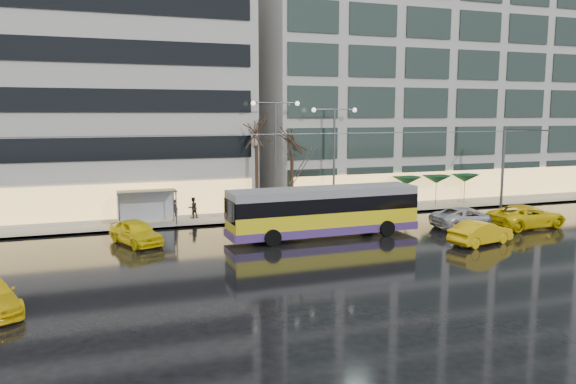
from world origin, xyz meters
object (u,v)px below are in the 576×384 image
trolleybus (324,213)px  street_lamp_near (276,142)px  bus_shelter (141,200)px  taxi_a (136,232)px

trolleybus → street_lamp_near: 9.00m
bus_shelter → street_lamp_near: street_lamp_near is taller
bus_shelter → street_lamp_near: (10.38, 0.11, 4.03)m
bus_shelter → trolleybus: bearing=-34.7°
street_lamp_near → trolleybus: bearing=-84.3°
trolleybus → taxi_a: size_ratio=2.81×
street_lamp_near → bus_shelter: bearing=-179.4°
bus_shelter → taxi_a: size_ratio=0.90×
bus_shelter → taxi_a: bearing=-98.6°
trolleybus → street_lamp_near: (-0.78, 7.83, 4.36)m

